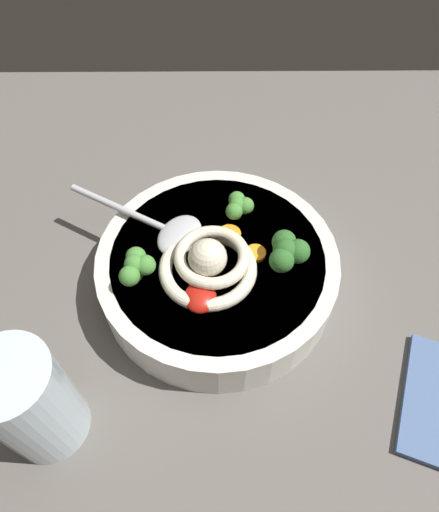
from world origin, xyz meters
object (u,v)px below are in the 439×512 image
noodle_pile (212,263)px  drinking_glass (34,403)px  soup_spoon (172,230)px  soup_bowl (220,270)px

noodle_pile → drinking_glass: size_ratio=0.88×
noodle_pile → soup_spoon: size_ratio=0.68×
soup_spoon → drinking_glass: drinking_glass is taller
noodle_pile → drinking_glass: (-14.25, 15.21, -0.44)cm
soup_bowl → drinking_glass: bearing=135.3°
soup_bowl → noodle_pile: size_ratio=2.34×
noodle_pile → soup_spoon: 6.63cm
soup_bowl → soup_spoon: (2.97, 5.25, 3.44)cm
soup_bowl → noodle_pile: noodle_pile is taller
soup_spoon → drinking_glass: (-19.12, 10.74, 0.18)cm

